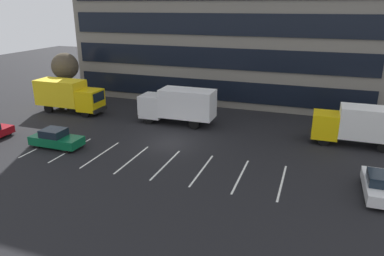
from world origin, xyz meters
The scene contains 9 objects.
ground_plane centered at (0.00, 0.00, 0.00)m, with size 120.00×120.00×0.00m, color black.
office_building centered at (0.00, 17.95, 10.80)m, with size 35.65×11.25×21.60m.
lot_markings centered at (0.00, -4.02, 0.00)m, with size 19.74×5.40×0.01m.
box_truck_white centered at (-1.27, 5.25, 1.98)m, with size 7.57×2.51×3.51m.
box_truck_yellow centered at (14.93, 4.86, 1.88)m, with size 7.19×2.38×3.33m.
box_truck_yellow_all centered at (-14.00, 5.05, 1.97)m, with size 7.54×2.50×3.50m.
sedan_white centered at (15.61, -3.84, 0.73)m, with size 1.81×4.32×1.55m.
sedan_forest centered at (-8.49, -3.89, 0.73)m, with size 4.32×1.81×1.55m.
bare_tree centered at (-17.00, 8.72, 4.29)m, with size 3.14×3.14×5.88m.
Camera 1 is at (11.29, -26.08, 11.16)m, focal length 33.48 mm.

